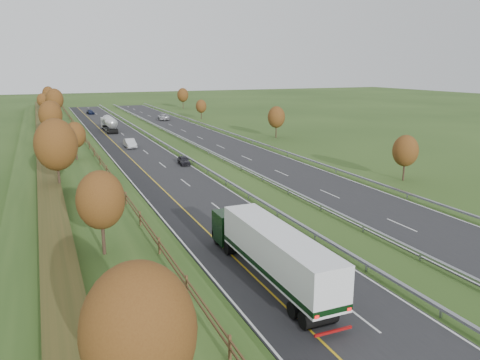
{
  "coord_description": "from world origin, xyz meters",
  "views": [
    {
      "loc": [
        -15.28,
        -21.44,
        14.65
      ],
      "look_at": [
        4.79,
        25.36,
        2.2
      ],
      "focal_mm": 35.0,
      "sensor_mm": 36.0,
      "label": 1
    }
  ],
  "objects_px": {
    "box_lorry": "(270,250)",
    "car_silver_mid": "(130,143)",
    "car_oncoming": "(163,117)",
    "car_dark_near": "(184,160)",
    "road_tanker": "(109,123)",
    "car_small_far": "(90,112)"
  },
  "relations": [
    {
      "from": "car_silver_mid",
      "to": "car_oncoming",
      "type": "bearing_deg",
      "value": 67.61
    },
    {
      "from": "box_lorry",
      "to": "road_tanker",
      "type": "xyz_separation_m",
      "value": [
        0.9,
        83.72,
        -0.47
      ]
    },
    {
      "from": "box_lorry",
      "to": "car_silver_mid",
      "type": "height_order",
      "value": "box_lorry"
    },
    {
      "from": "car_dark_near",
      "to": "car_oncoming",
      "type": "height_order",
      "value": "car_oncoming"
    },
    {
      "from": "box_lorry",
      "to": "car_oncoming",
      "type": "bearing_deg",
      "value": 79.91
    },
    {
      "from": "box_lorry",
      "to": "car_small_far",
      "type": "xyz_separation_m",
      "value": [
        1.02,
        125.83,
        -1.65
      ]
    },
    {
      "from": "road_tanker",
      "to": "car_silver_mid",
      "type": "height_order",
      "value": "road_tanker"
    },
    {
      "from": "box_lorry",
      "to": "car_dark_near",
      "type": "height_order",
      "value": "box_lorry"
    },
    {
      "from": "car_silver_mid",
      "to": "car_small_far",
      "type": "bearing_deg",
      "value": 89.53
    },
    {
      "from": "road_tanker",
      "to": "car_dark_near",
      "type": "bearing_deg",
      "value": -83.36
    },
    {
      "from": "car_oncoming",
      "to": "car_dark_near",
      "type": "bearing_deg",
      "value": 86.16
    },
    {
      "from": "box_lorry",
      "to": "car_silver_mid",
      "type": "distance_m",
      "value": 59.26
    },
    {
      "from": "road_tanker",
      "to": "car_small_far",
      "type": "height_order",
      "value": "road_tanker"
    },
    {
      "from": "car_silver_mid",
      "to": "car_oncoming",
      "type": "xyz_separation_m",
      "value": [
        16.92,
        42.25,
        0.01
      ]
    },
    {
      "from": "car_silver_mid",
      "to": "box_lorry",
      "type": "bearing_deg",
      "value": -91.66
    },
    {
      "from": "car_dark_near",
      "to": "car_silver_mid",
      "type": "distance_m",
      "value": 19.06
    },
    {
      "from": "car_silver_mid",
      "to": "car_small_far",
      "type": "xyz_separation_m",
      "value": [
        -0.11,
        66.6,
        -0.17
      ]
    },
    {
      "from": "car_small_far",
      "to": "car_oncoming",
      "type": "distance_m",
      "value": 29.72
    },
    {
      "from": "car_silver_mid",
      "to": "car_dark_near",
      "type": "bearing_deg",
      "value": -76.08
    },
    {
      "from": "car_dark_near",
      "to": "car_oncoming",
      "type": "distance_m",
      "value": 61.91
    },
    {
      "from": "car_small_far",
      "to": "box_lorry",
      "type": "bearing_deg",
      "value": -97.47
    },
    {
      "from": "road_tanker",
      "to": "car_oncoming",
      "type": "xyz_separation_m",
      "value": [
        17.15,
        17.76,
        -1.0
      ]
    }
  ]
}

